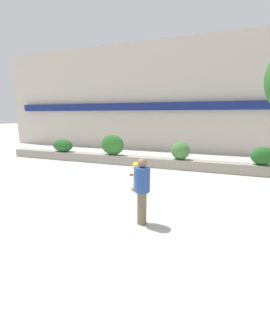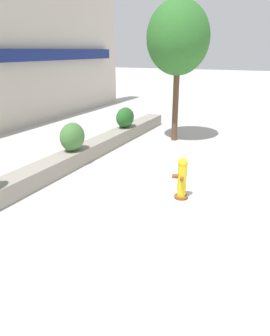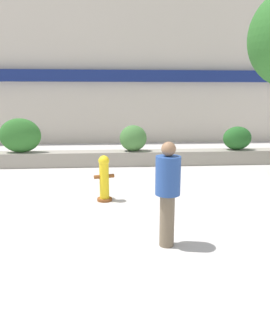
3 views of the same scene
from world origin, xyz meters
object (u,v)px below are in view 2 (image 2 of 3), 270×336
hedge_bush_2 (72,137)px  hedge_bush_3 (125,118)px  fire_hydrant (182,178)px  street_tree (178,38)px

hedge_bush_2 → hedge_bush_3: size_ratio=0.92×
hedge_bush_2 → fire_hydrant: size_ratio=0.88×
hedge_bush_2 → hedge_bush_3: bearing=0.0°
fire_hydrant → street_tree: street_tree is taller
hedge_bush_2 → fire_hydrant: hedge_bush_2 is taller
hedge_bush_2 → hedge_bush_3: 3.75m
hedge_bush_2 → fire_hydrant: (-0.96, -3.99, -0.40)m
hedge_bush_2 → street_tree: bearing=-23.5°
hedge_bush_2 → fire_hydrant: bearing=-103.6°
hedge_bush_3 → street_tree: 3.72m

